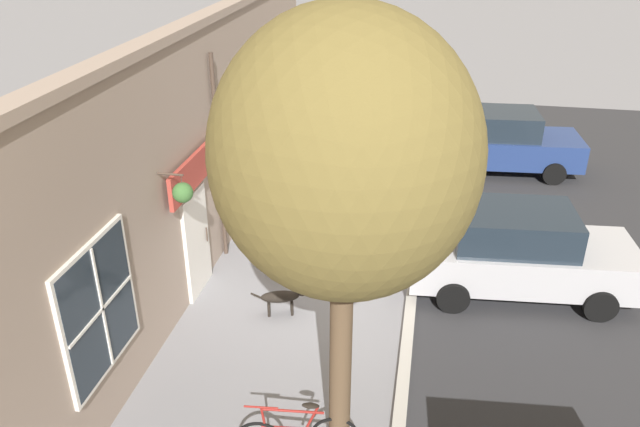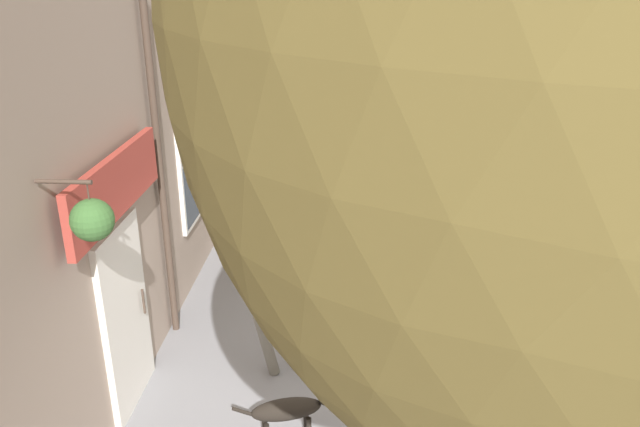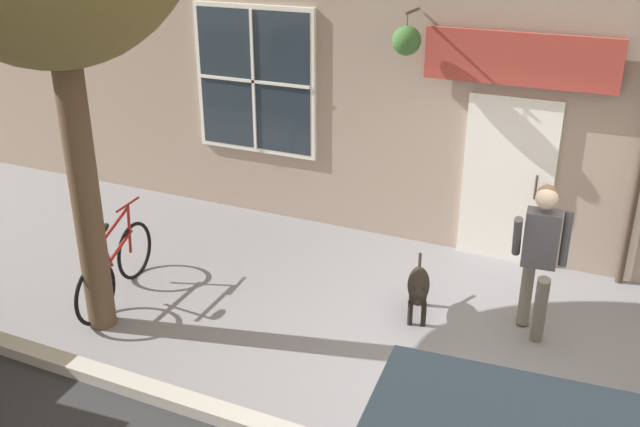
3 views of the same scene
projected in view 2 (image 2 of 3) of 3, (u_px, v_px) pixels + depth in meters
The scene contains 5 objects.
ground_plane at pixel (329, 392), 7.12m from camera, with size 90.00×90.00×0.00m, color gray.
storefront_facade at pixel (100, 180), 6.29m from camera, with size 0.95×18.00×5.04m.
pedestrian_walking at pixel (284, 297), 7.15m from camera, with size 0.70×0.55×1.67m.
dog_on_leash at pixel (292, 409), 6.29m from camera, with size 1.10×0.43×0.58m.
parked_car_far_end at pixel (538, 149), 13.18m from camera, with size 4.43×2.20×1.75m.
Camera 2 is at (0.27, -5.81, 4.58)m, focal length 35.00 mm.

